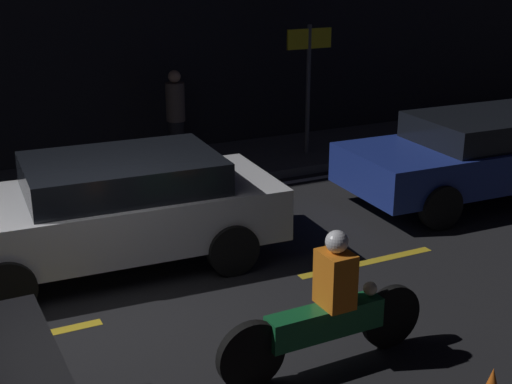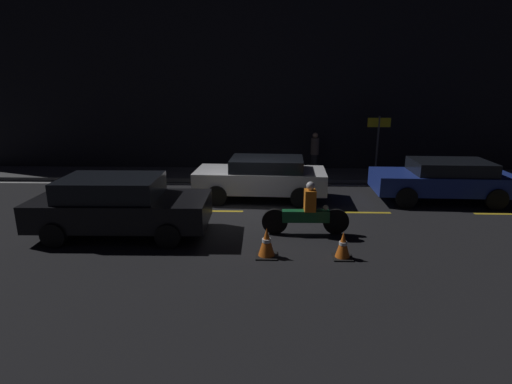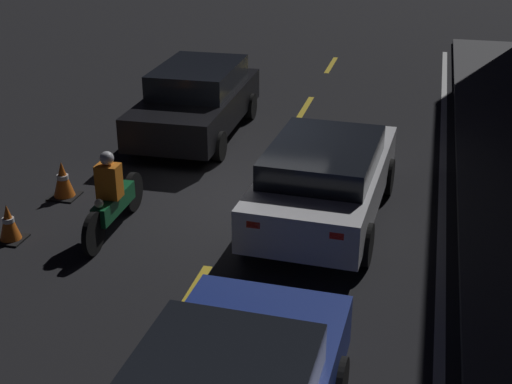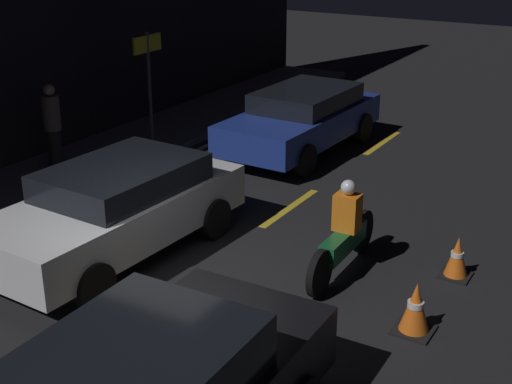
{
  "view_description": "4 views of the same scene",
  "coord_description": "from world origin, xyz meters",
  "px_view_note": "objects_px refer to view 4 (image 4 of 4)",
  "views": [
    {
      "loc": [
        -1.52,
        -6.95,
        3.9
      ],
      "look_at": [
        2.1,
        0.43,
        1.05
      ],
      "focal_mm": 50.0,
      "sensor_mm": 36.0,
      "label": 1
    },
    {
      "loc": [
        0.77,
        -11.64,
        3.84
      ],
      "look_at": [
        0.41,
        -0.31,
        0.71
      ],
      "focal_mm": 28.0,
      "sensor_mm": 36.0,
      "label": 2
    },
    {
      "loc": [
        11.23,
        2.88,
        5.31
      ],
      "look_at": [
        1.77,
        0.55,
        0.95
      ],
      "focal_mm": 50.0,
      "sensor_mm": 36.0,
      "label": 3
    },
    {
      "loc": [
        -6.91,
        -5.48,
        4.92
      ],
      "look_at": [
        1.41,
        -0.54,
        1.12
      ],
      "focal_mm": 50.0,
      "sensor_mm": 36.0,
      "label": 4
    }
  ],
  "objects_px": {
    "traffic_cone_near": "(415,308)",
    "shop_sign": "(148,65)",
    "traffic_cone_mid": "(457,257)",
    "pedestrian": "(53,125)",
    "sedan_blue": "(302,118)",
    "sedan_white": "(116,207)",
    "motorcycle": "(343,236)"
  },
  "relations": [
    {
      "from": "sedan_white",
      "to": "pedestrian",
      "type": "bearing_deg",
      "value": -118.83
    },
    {
      "from": "pedestrian",
      "to": "motorcycle",
      "type": "bearing_deg",
      "value": -98.03
    },
    {
      "from": "motorcycle",
      "to": "pedestrian",
      "type": "height_order",
      "value": "pedestrian"
    },
    {
      "from": "traffic_cone_mid",
      "to": "pedestrian",
      "type": "relative_size",
      "value": 0.37
    },
    {
      "from": "traffic_cone_near",
      "to": "shop_sign",
      "type": "relative_size",
      "value": 0.28
    },
    {
      "from": "sedan_blue",
      "to": "pedestrian",
      "type": "relative_size",
      "value": 2.66
    },
    {
      "from": "sedan_white",
      "to": "traffic_cone_mid",
      "type": "bearing_deg",
      "value": 114.85
    },
    {
      "from": "sedan_blue",
      "to": "motorcycle",
      "type": "xyz_separation_m",
      "value": [
        -4.81,
        -3.15,
        -0.18
      ]
    },
    {
      "from": "sedan_white",
      "to": "shop_sign",
      "type": "bearing_deg",
      "value": -144.18
    },
    {
      "from": "sedan_white",
      "to": "traffic_cone_near",
      "type": "relative_size",
      "value": 6.48
    },
    {
      "from": "pedestrian",
      "to": "sedan_blue",
      "type": "bearing_deg",
      "value": -42.65
    },
    {
      "from": "motorcycle",
      "to": "shop_sign",
      "type": "distance_m",
      "value": 7.17
    },
    {
      "from": "sedan_white",
      "to": "motorcycle",
      "type": "height_order",
      "value": "sedan_white"
    },
    {
      "from": "sedan_white",
      "to": "motorcycle",
      "type": "bearing_deg",
      "value": 113.12
    },
    {
      "from": "shop_sign",
      "to": "sedan_blue",
      "type": "bearing_deg",
      "value": -64.77
    },
    {
      "from": "pedestrian",
      "to": "traffic_cone_near",
      "type": "bearing_deg",
      "value": -103.46
    },
    {
      "from": "traffic_cone_near",
      "to": "traffic_cone_mid",
      "type": "xyz_separation_m",
      "value": [
        1.71,
        -0.03,
        -0.03
      ]
    },
    {
      "from": "traffic_cone_near",
      "to": "shop_sign",
      "type": "height_order",
      "value": "shop_sign"
    },
    {
      "from": "sedan_white",
      "to": "traffic_cone_mid",
      "type": "height_order",
      "value": "sedan_white"
    },
    {
      "from": "sedan_white",
      "to": "motorcycle",
      "type": "distance_m",
      "value": 3.44
    },
    {
      "from": "traffic_cone_mid",
      "to": "sedan_blue",
      "type": "bearing_deg",
      "value": 48.45
    },
    {
      "from": "sedan_white",
      "to": "sedan_blue",
      "type": "xyz_separation_m",
      "value": [
        6.0,
        -0.07,
        -0.02
      ]
    },
    {
      "from": "motorcycle",
      "to": "traffic_cone_near",
      "type": "relative_size",
      "value": 3.34
    },
    {
      "from": "traffic_cone_mid",
      "to": "motorcycle",
      "type": "bearing_deg",
      "value": 115.78
    },
    {
      "from": "sedan_blue",
      "to": "pedestrian",
      "type": "bearing_deg",
      "value": -40.89
    },
    {
      "from": "sedan_white",
      "to": "traffic_cone_near",
      "type": "distance_m",
      "value": 4.68
    },
    {
      "from": "sedan_white",
      "to": "shop_sign",
      "type": "xyz_separation_m",
      "value": [
        4.57,
        2.98,
        1.07
      ]
    },
    {
      "from": "shop_sign",
      "to": "pedestrian",
      "type": "bearing_deg",
      "value": 168.1
    },
    {
      "from": "sedan_blue",
      "to": "pedestrian",
      "type": "distance_m",
      "value": 5.26
    },
    {
      "from": "sedan_blue",
      "to": "traffic_cone_near",
      "type": "relative_size",
      "value": 6.58
    },
    {
      "from": "traffic_cone_near",
      "to": "sedan_blue",
      "type": "bearing_deg",
      "value": 38.29
    },
    {
      "from": "motorcycle",
      "to": "traffic_cone_mid",
      "type": "bearing_deg",
      "value": -65.23
    }
  ]
}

